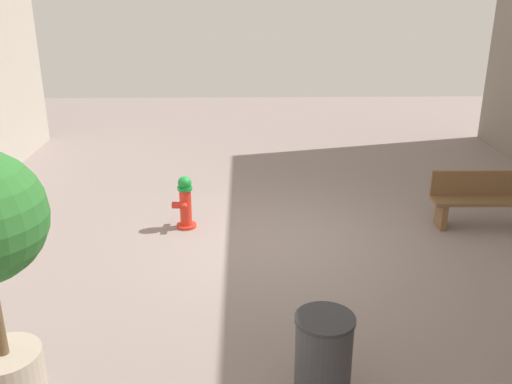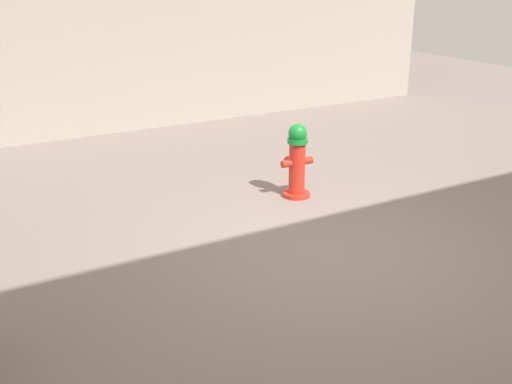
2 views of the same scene
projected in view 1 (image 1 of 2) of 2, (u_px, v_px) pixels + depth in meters
The scene contains 4 objects.
ground_plane at pixel (279, 241), 9.22m from camera, with size 23.40×23.40×0.00m, color gray.
fire_hydrant at pixel (185, 202), 9.59m from camera, with size 0.40×0.42×0.92m.
bench_near at pixel (482, 198), 9.66m from camera, with size 1.75×0.46×0.95m.
trash_bin at pixel (323, 358), 5.64m from camera, with size 0.60×0.60×0.96m.
Camera 1 is at (0.56, 8.32, 4.04)m, focal length 39.83 mm.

